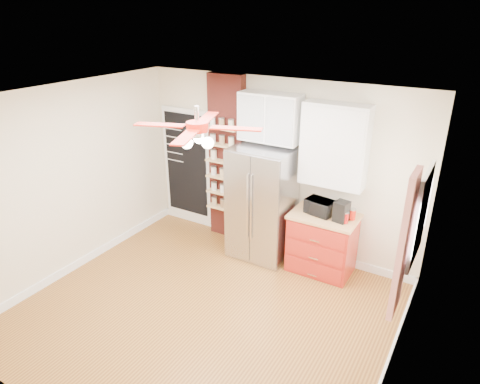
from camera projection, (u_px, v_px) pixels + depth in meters
The scene contains 21 objects.
floor at pixel (205, 312), 5.49m from camera, with size 4.50×4.50×0.00m, color olive.
ceiling at pixel (196, 101), 4.42m from camera, with size 4.50×4.50×0.00m, color white.
wall_back at pixel (277, 167), 6.54m from camera, with size 4.50×0.02×2.70m, color beige.
wall_front at pixel (54, 316), 3.37m from camera, with size 4.50×0.02×2.70m, color beige.
wall_left at pixel (70, 181), 6.01m from camera, with size 0.02×4.00×2.70m, color beige.
wall_right at pixel (402, 274), 3.90m from camera, with size 0.02×4.00×2.70m, color beige.
chalkboard at pixel (187, 164), 7.40m from camera, with size 0.95×0.05×1.95m.
brick_pillar at pixel (227, 159), 6.87m from camera, with size 0.60×0.16×2.70m, color maroon.
fridge at pixel (262, 203), 6.45m from camera, with size 0.90×0.70×1.75m, color #ABABB0.
upper_glass_cabinet at pixel (270, 117), 6.11m from camera, with size 0.90×0.35×0.70m, color white.
red_cabinet at pixel (322, 243), 6.21m from camera, with size 0.94×0.64×0.90m.
upper_shelf_unit at pixel (335, 146), 5.78m from camera, with size 0.90×0.30×1.15m, color white.
window at pixel (421, 216), 4.54m from camera, with size 0.04×0.75×1.05m, color white.
curtain at pixel (404, 246), 4.17m from camera, with size 0.06×0.40×1.55m, color red.
ceiling_fan at pixel (197, 127), 4.53m from camera, with size 1.40×1.40×0.44m.
toaster_oven at pixel (320, 207), 6.03m from camera, with size 0.39×0.26×0.22m, color black.
coffee_maker at pixel (341, 211), 5.81m from camera, with size 0.17×0.19×0.29m, color black.
canister_left at pixel (345, 218), 5.79m from camera, with size 0.10×0.10×0.15m, color #BD0C0A.
canister_right at pixel (352, 214), 5.89m from camera, with size 0.09×0.09×0.14m, color red.
pantry_jar_oats at pixel (214, 154), 6.81m from camera, with size 0.10×0.10×0.14m, color beige.
pantry_jar_beans at pixel (230, 157), 6.69m from camera, with size 0.09×0.09×0.13m, color #967C4C.
Camera 1 is at (2.65, -3.59, 3.58)m, focal length 32.00 mm.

